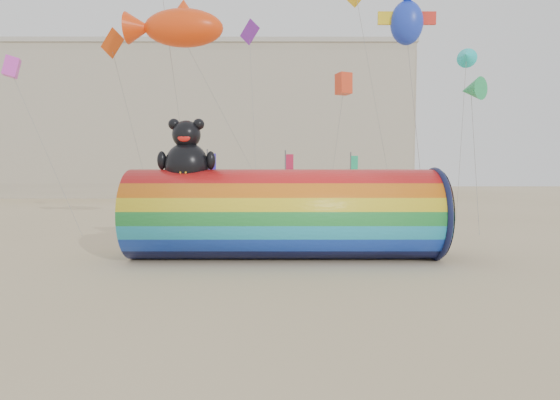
{
  "coord_description": "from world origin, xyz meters",
  "views": [
    {
      "loc": [
        0.48,
        -18.24,
        3.78
      ],
      "look_at": [
        0.5,
        1.5,
        2.4
      ],
      "focal_mm": 28.0,
      "sensor_mm": 36.0,
      "label": 1
    }
  ],
  "objects_px": {
    "kite_handler": "(367,234)",
    "fabric_bundle": "(391,252)",
    "hotel_building": "(194,125)",
    "windsock_assembly": "(284,212)"
  },
  "relations": [
    {
      "from": "kite_handler",
      "to": "fabric_bundle",
      "type": "bearing_deg",
      "value": 107.15
    },
    {
      "from": "hotel_building",
      "to": "windsock_assembly",
      "type": "bearing_deg",
      "value": -74.52
    },
    {
      "from": "windsock_assembly",
      "to": "fabric_bundle",
      "type": "xyz_separation_m",
      "value": [
        4.71,
        0.54,
        -1.82
      ]
    },
    {
      "from": "windsock_assembly",
      "to": "fabric_bundle",
      "type": "relative_size",
      "value": 4.98
    },
    {
      "from": "windsock_assembly",
      "to": "fabric_bundle",
      "type": "bearing_deg",
      "value": 6.53
    },
    {
      "from": "fabric_bundle",
      "to": "hotel_building",
      "type": "bearing_deg",
      "value": 111.03
    },
    {
      "from": "fabric_bundle",
      "to": "windsock_assembly",
      "type": "bearing_deg",
      "value": -173.47
    },
    {
      "from": "windsock_assembly",
      "to": "kite_handler",
      "type": "bearing_deg",
      "value": 23.59
    },
    {
      "from": "hotel_building",
      "to": "kite_handler",
      "type": "relative_size",
      "value": 39.75
    },
    {
      "from": "hotel_building",
      "to": "kite_handler",
      "type": "xyz_separation_m",
      "value": [
        16.59,
        -44.01,
        -9.55
      ]
    }
  ]
}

